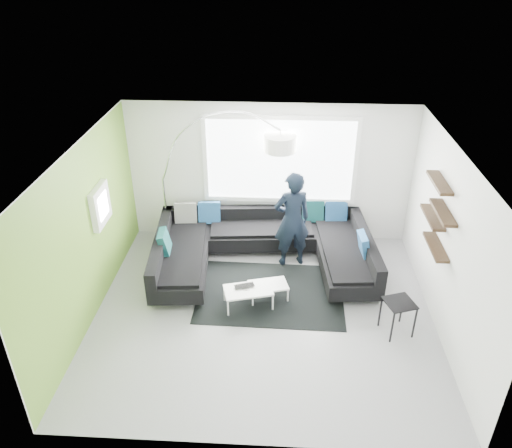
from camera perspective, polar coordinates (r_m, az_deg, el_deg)
The scene contains 9 objects.
ground at distance 8.37m, azimuth 0.82°, elevation -10.06°, with size 5.50×5.50×0.00m, color gray.
room_shell at distance 7.53m, azimuth 1.28°, elevation 1.61°, with size 5.54×5.04×2.82m.
sectional_sofa at distance 9.18m, azimuth 0.84°, elevation -3.14°, with size 4.12×2.76×0.85m.
rug at distance 8.77m, azimuth 1.66°, elevation -7.89°, with size 2.49×1.81×0.01m, color black.
coffee_table at distance 8.49m, azimuth 0.27°, elevation -7.97°, with size 1.02×0.59×0.33m, color silver.
arc_lamp at distance 9.76m, azimuth -10.59°, elevation 5.05°, with size 2.54×0.73×2.74m, color silver, non-canonical shape.
side_table at distance 8.12m, azimuth 15.83°, elevation -10.19°, with size 0.42×0.42×0.58m, color black.
person at distance 9.08m, azimuth 4.14°, elevation 0.48°, with size 0.78×0.62×1.87m, color black.
laptop at distance 8.32m, azimuth -1.26°, elevation -7.28°, with size 0.38×0.31×0.03m, color black.
Camera 1 is at (0.25, -6.44, 5.34)m, focal length 35.00 mm.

